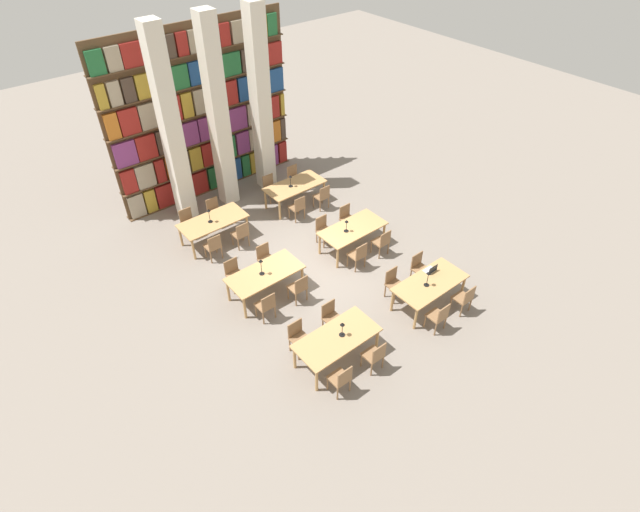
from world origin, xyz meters
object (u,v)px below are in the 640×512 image
at_px(chair_15, 347,218).
at_px(chair_18, 241,234).
at_px(reading_table_1, 430,284).
at_px(chair_17, 188,222).
at_px(chair_12, 358,255).
at_px(chair_20, 298,207).
at_px(laptop, 431,270).
at_px(chair_8, 266,305).
at_px(chair_11, 266,258).
at_px(chair_10, 299,287).
at_px(chair_13, 324,229).
at_px(desk_lamp_3, 347,224).
at_px(chair_4, 439,316).
at_px(reading_table_4, 213,222).
at_px(chair_7, 419,267).
at_px(chair_14, 382,242).
at_px(reading_table_5, 295,187).
at_px(chair_0, 341,379).
at_px(chair_16, 213,246).
at_px(reading_table_0, 337,340).
at_px(reading_table_2, 265,275).
at_px(desk_lamp_1, 428,276).
at_px(chair_6, 464,298).
at_px(desk_lamp_4, 209,213).
at_px(desk_lamp_2, 261,264).
at_px(chair_1, 298,337).
at_px(chair_22, 322,196).
at_px(pillar_left, 171,131).
at_px(pillar_center, 218,116).
at_px(chair_9, 234,273).
at_px(chair_2, 375,355).
at_px(pillar_right, 261,103).
at_px(reading_table_3, 353,230).
at_px(chair_23, 294,177).
at_px(chair_5, 394,283).
at_px(chair_19, 215,211).

bearing_deg(chair_15, chair_18, -24.69).
bearing_deg(reading_table_1, chair_17, 117.26).
bearing_deg(chair_12, chair_20, 87.93).
bearing_deg(laptop, chair_17, -59.45).
xyz_separation_m(chair_8, chair_11, (1.02, 1.53, 0.00)).
relative_size(chair_10, chair_13, 1.00).
relative_size(chair_13, desk_lamp_3, 2.21).
distance_m(chair_4, reading_table_4, 7.08).
xyz_separation_m(chair_7, chair_14, (-0.00, 1.44, 0.00)).
bearing_deg(desk_lamp_3, chair_15, 46.82).
bearing_deg(reading_table_5, reading_table_1, -91.09).
distance_m(chair_0, chair_10, 3.03).
bearing_deg(reading_table_5, chair_13, -104.61).
bearing_deg(chair_12, chair_16, 135.62).
relative_size(reading_table_0, reading_table_2, 1.00).
height_order(desk_lamp_1, reading_table_2, desk_lamp_1).
distance_m(chair_6, chair_13, 4.60).
height_order(reading_table_2, desk_lamp_4, desk_lamp_4).
bearing_deg(desk_lamp_2, reading_table_4, 86.17).
distance_m(chair_1, chair_20, 5.36).
height_order(chair_8, chair_15, same).
height_order(laptop, chair_22, laptop).
bearing_deg(chair_1, desk_lamp_1, 165.45).
height_order(pillar_left, chair_1, pillar_left).
xyz_separation_m(reading_table_1, desk_lamp_1, (-0.16, -0.01, 0.39)).
bearing_deg(chair_6, chair_8, 143.85).
xyz_separation_m(desk_lamp_1, desk_lamp_2, (-3.00, 2.98, 0.02)).
bearing_deg(pillar_center, chair_9, -118.81).
bearing_deg(chair_12, desk_lamp_1, -82.41).
bearing_deg(reading_table_5, reading_table_4, -179.01).
relative_size(chair_2, chair_9, 1.00).
distance_m(chair_8, chair_14, 4.05).
bearing_deg(pillar_right, reading_table_3, -90.70).
bearing_deg(chair_16, pillar_right, 35.02).
bearing_deg(reading_table_5, chair_18, -162.58).
bearing_deg(chair_6, chair_12, 107.45).
relative_size(chair_12, reading_table_5, 0.44).
bearing_deg(reading_table_5, chair_23, 54.79).
xyz_separation_m(chair_2, desk_lamp_3, (2.32, 3.63, 0.54)).
bearing_deg(chair_5, chair_10, -34.96).
height_order(pillar_left, chair_19, pillar_left).
bearing_deg(chair_18, desk_lamp_2, -107.26).
relative_size(chair_16, chair_19, 1.00).
bearing_deg(chair_12, pillar_right, 84.40).
distance_m(reading_table_3, reading_table_5, 2.95).
xyz_separation_m(chair_5, laptop, (0.84, -0.48, 0.32)).
bearing_deg(reading_table_3, chair_13, 121.43).
relative_size(pillar_left, pillar_center, 1.00).
distance_m(desk_lamp_4, chair_22, 3.82).
relative_size(chair_4, laptop, 2.74).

